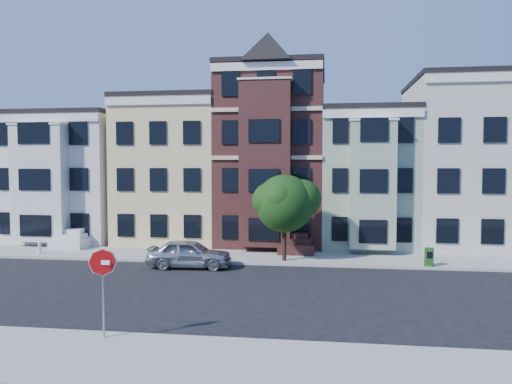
# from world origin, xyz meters

# --- Properties ---
(ground) EXTENTS (120.00, 120.00, 0.00)m
(ground) POSITION_xyz_m (0.00, 0.00, 0.00)
(ground) COLOR black
(far_sidewalk) EXTENTS (60.00, 4.00, 0.15)m
(far_sidewalk) POSITION_xyz_m (0.00, 8.00, 0.07)
(far_sidewalk) COLOR #9E9B93
(far_sidewalk) RESTS_ON ground
(near_sidewalk) EXTENTS (60.00, 4.00, 0.15)m
(near_sidewalk) POSITION_xyz_m (0.00, -8.00, 0.07)
(near_sidewalk) COLOR #9E9B93
(near_sidewalk) RESTS_ON ground
(house_white) EXTENTS (8.00, 9.00, 9.00)m
(house_white) POSITION_xyz_m (-15.00, 14.50, 4.50)
(house_white) COLOR silver
(house_white) RESTS_ON ground
(house_yellow) EXTENTS (7.00, 9.00, 10.00)m
(house_yellow) POSITION_xyz_m (-7.00, 14.50, 5.00)
(house_yellow) COLOR beige
(house_yellow) RESTS_ON ground
(house_brown) EXTENTS (7.00, 9.00, 12.00)m
(house_brown) POSITION_xyz_m (0.00, 14.50, 6.00)
(house_brown) COLOR #3B1C19
(house_brown) RESTS_ON ground
(house_green) EXTENTS (6.00, 9.00, 9.00)m
(house_green) POSITION_xyz_m (6.50, 14.50, 4.50)
(house_green) COLOR #92A489
(house_green) RESTS_ON ground
(house_cream) EXTENTS (8.00, 9.00, 11.00)m
(house_cream) POSITION_xyz_m (13.50, 14.50, 5.50)
(house_cream) COLOR beige
(house_cream) RESTS_ON ground
(street_tree) EXTENTS (6.32, 6.32, 5.99)m
(street_tree) POSITION_xyz_m (1.42, 6.83, 3.15)
(street_tree) COLOR #1A4810
(street_tree) RESTS_ON far_sidewalk
(parked_car) EXTENTS (4.60, 2.05, 1.54)m
(parked_car) POSITION_xyz_m (-3.53, 4.82, 0.77)
(parked_car) COLOR #ABAEB5
(parked_car) RESTS_ON ground
(newspaper_box) EXTENTS (0.53, 0.50, 0.97)m
(newspaper_box) POSITION_xyz_m (9.19, 6.30, 0.64)
(newspaper_box) COLOR #1A5119
(newspaper_box) RESTS_ON far_sidewalk
(fire_hydrant) EXTENTS (0.23, 0.23, 0.58)m
(fire_hydrant) POSITION_xyz_m (-13.54, 7.02, 0.44)
(fire_hydrant) COLOR silver
(fire_hydrant) RESTS_ON far_sidewalk
(stop_sign) EXTENTS (0.87, 0.14, 3.16)m
(stop_sign) POSITION_xyz_m (-3.08, -6.59, 1.73)
(stop_sign) COLOR red
(stop_sign) RESTS_ON near_sidewalk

